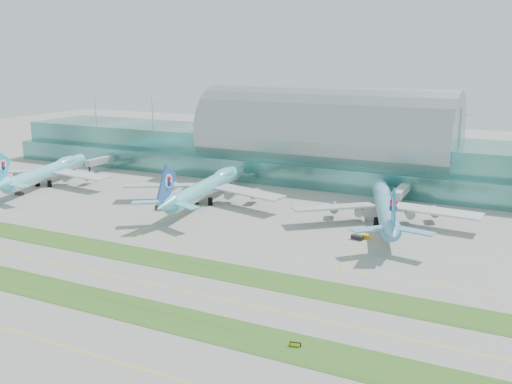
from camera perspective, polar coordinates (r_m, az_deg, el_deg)
The scene contains 18 objects.
ground at distance 163.57m, azimuth -8.63°, elevation -7.16°, with size 700.00×700.00×0.00m, color gray.
terminal at distance 272.09m, azimuth 6.92°, elevation 4.36°, with size 340.00×69.10×36.00m.
grass_strip_near at distance 143.35m, azimuth -15.11°, elevation -10.56°, with size 420.00×12.00×0.08m, color #2D591E.
grass_strip_far at distance 165.09m, azimuth -8.23°, elevation -6.93°, with size 420.00×12.00×0.08m, color #2D591E.
taxiline_a at distance 130.71m, azimuth -21.02°, elevation -13.51°, with size 420.00×0.35×0.01m, color yellow.
taxiline_b at distance 153.16m, azimuth -11.64°, elevation -8.77°, with size 420.00×0.35×0.01m, color yellow.
taxiline_c at distance 177.68m, azimuth -5.31°, elevation -5.35°, with size 420.00×0.35×0.01m, color yellow.
taxiline_d at distance 195.79m, azimuth -1.95°, elevation -3.49°, with size 420.00×0.35×0.01m, color yellow.
airliner_a at distance 273.79m, azimuth -20.10°, elevation 2.00°, with size 63.30×73.18×20.48m.
airliner_b at distance 227.61m, azimuth -4.88°, elevation 0.63°, with size 67.85×77.57×21.36m.
airliner_c at distance 203.65m, azimuth 12.76°, elevation -1.32°, with size 61.87×71.77×20.26m.
gse_a at distance 284.14m, azimuth -23.48°, elevation 0.94°, with size 3.34×1.62×1.47m, color yellow.
gse_b at distance 259.11m, azimuth -22.60°, elevation -0.13°, with size 3.55×1.80×1.27m, color black.
gse_c at distance 219.63m, azimuth -9.60°, elevation -1.55°, with size 3.66×1.76×1.66m, color black.
gse_d at distance 222.04m, azimuth -8.38°, elevation -1.35°, with size 3.80×2.13×1.57m, color black.
gse_e at distance 186.90m, azimuth 10.70°, elevation -4.36°, with size 3.45×1.78×1.30m, color orange.
gse_f at distance 185.41m, azimuth 10.12°, elevation -4.48°, with size 3.84×1.95×1.35m, color black.
taxiway_sign_east at distance 119.52m, azimuth 3.94°, elevation -14.97°, with size 2.35×0.70×1.00m.
Camera 1 is at (88.71, -124.74, 57.68)m, focal length 40.00 mm.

